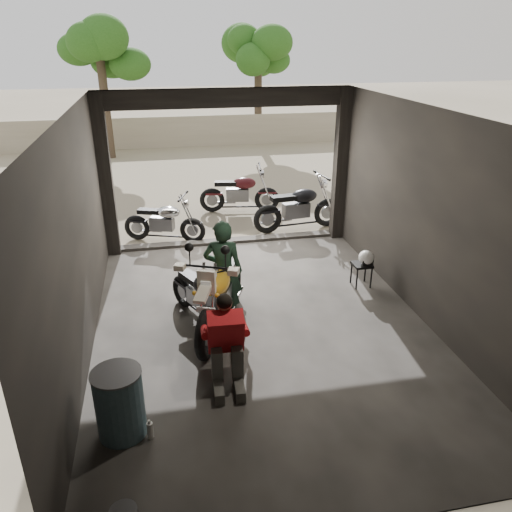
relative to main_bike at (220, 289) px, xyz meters
name	(u,v)px	position (x,y,z in m)	size (l,w,h in m)	color
ground	(263,328)	(0.63, -0.12, -0.67)	(80.00, 80.00, 0.00)	#7A6D56
garage	(256,238)	(0.63, 0.43, 0.61)	(7.00, 7.13, 3.20)	#2D2B28
boundary_wall	(190,131)	(0.63, 13.88, -0.07)	(18.00, 0.30, 1.20)	gray
tree_left	(98,39)	(-2.37, 12.38, 3.32)	(2.20, 2.20, 5.60)	#382B1E
tree_right	(258,51)	(3.43, 13.88, 2.89)	(2.20, 2.20, 5.00)	#382B1E
main_bike	(220,289)	(0.00, 0.00, 0.00)	(0.83, 2.01, 1.34)	beige
left_bike	(201,292)	(-0.25, 0.27, -0.16)	(0.62, 1.51, 1.02)	black
outside_bike_a	(164,218)	(-0.72, 3.75, -0.14)	(0.64, 1.57, 1.06)	black
outside_bike_b	(239,189)	(1.21, 5.39, -0.08)	(0.72, 1.74, 1.18)	#471115
outside_bike_c	(298,203)	(2.30, 3.86, -0.04)	(0.77, 1.86, 1.26)	black
rider	(223,271)	(0.09, 0.28, 0.15)	(0.60, 0.39, 1.64)	black
mechanic	(227,346)	(-0.10, -1.37, -0.08)	(0.60, 0.81, 1.18)	red
stool	(362,267)	(2.63, 0.89, -0.30)	(0.32, 0.32, 0.45)	black
helmet	(366,258)	(2.67, 0.86, -0.10)	(0.27, 0.28, 0.25)	white
oil_drum	(120,404)	(-1.37, -1.98, -0.26)	(0.53, 0.53, 0.83)	#3D5B66
sign_post	(350,162)	(3.31, 3.47, 0.96)	(0.80, 0.08, 2.41)	black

